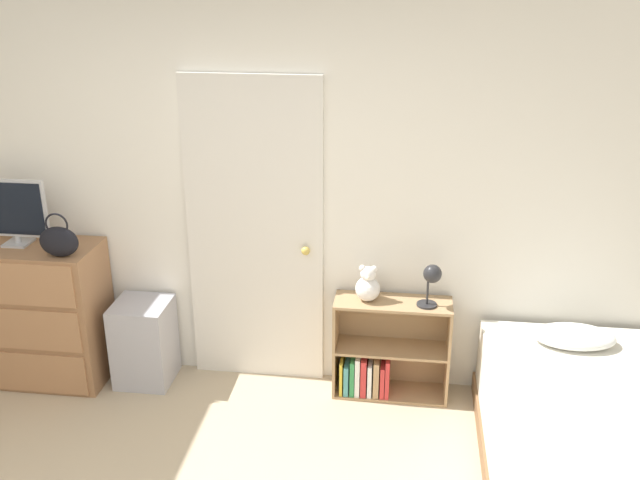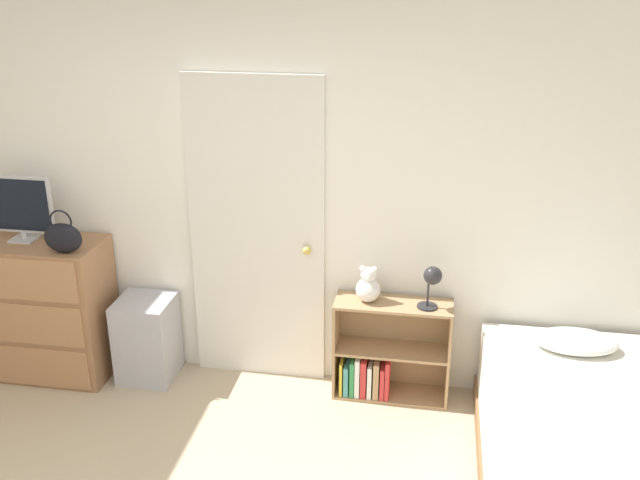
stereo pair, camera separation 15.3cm
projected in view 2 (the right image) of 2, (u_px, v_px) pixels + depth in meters
wall_back at (251, 194)px, 4.54m from camera, size 10.00×0.06×2.55m
door_closed at (257, 234)px, 4.58m from camera, size 0.88×0.09×2.05m
dresser at (36, 308)px, 4.81m from camera, size 0.99×0.46×0.96m
tv at (20, 207)px, 4.58m from camera, size 0.45×0.16×0.43m
handbag at (63, 237)px, 4.42m from camera, size 0.25×0.12×0.28m
storage_bin at (147, 338)px, 4.81m from camera, size 0.36×0.36×0.57m
bookshelf at (382, 358)px, 4.62m from camera, size 0.74×0.26×0.67m
teddy_bear at (368, 286)px, 4.44m from camera, size 0.16×0.16×0.24m
desk_lamp at (432, 279)px, 4.31m from camera, size 0.14×0.14×0.28m
bed at (589, 459)px, 3.68m from camera, size 1.08×1.93×0.64m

